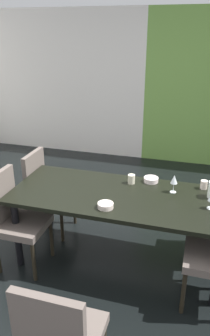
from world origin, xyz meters
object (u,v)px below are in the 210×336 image
Objects in this scene: dining_table at (119,202)px; chair_left_near at (15,216)px; serving_bowl_center at (106,205)px; chair_left_far at (45,188)px; serving_bowl_south at (151,180)px; wine_glass_near_window at (174,180)px; cup_near_shelf at (204,185)px; cup_west at (131,179)px.

chair_left_near is (-0.95, -0.32, -0.13)m from dining_table.
chair_left_far is at bearing 145.81° from serving_bowl_center.
chair_left_near reaches higher than serving_bowl_south.
wine_glass_near_window is at bearing 84.50° from chair_left_far.
chair_left_near is 5.56× the size of wine_glass_near_window.
chair_left_far is 0.65m from chair_left_near.
wine_glass_near_window is 0.33m from cup_near_shelf.
cup_near_shelf is at bearing 37.76° from serving_bowl_center.
serving_bowl_south reaches higher than dining_table.
cup_west reaches higher than serving_bowl_center.
chair_left_near is at bearing -0.31° from chair_left_far.
chair_left_near is at bearing -161.13° from dining_table.
chair_left_far is 1.04m from cup_west.
cup_near_shelf is at bearing 90.78° from chair_left_far.
chair_left_near is 11.52× the size of cup_near_shelf.
chair_left_far is (-0.94, 0.32, -0.14)m from dining_table.
serving_bowl_south is (1.19, 0.68, 0.24)m from chair_left_near.
cup_near_shelf is at bearing 24.67° from dining_table.
cup_west is at bearing -173.37° from cup_near_shelf.
wine_glass_near_window reaches higher than serving_bowl_south.
dining_table is 0.44m from serving_bowl_south.
chair_left_near is at bearing -158.50° from cup_near_shelf.
serving_bowl_center is at bearing -142.24° from cup_near_shelf.
serving_bowl_south is at bearing 65.20° from serving_bowl_center.
serving_bowl_south is 1.59× the size of cup_west.
serving_bowl_south is (0.29, 0.64, 0.00)m from serving_bowl_center.
cup_west is at bearing 78.70° from serving_bowl_center.
dining_table is 2.10× the size of chair_left_near.
cup_west is at bearing 78.37° from dining_table.
wine_glass_near_window is 0.44m from cup_west.
dining_table is 22.20× the size of cup_west.
wine_glass_near_window is 0.31m from serving_bowl_south.
wine_glass_near_window reaches higher than serving_bowl_center.
chair_left_far is 1.72m from cup_near_shelf.
cup_west is (-0.42, 0.08, -0.08)m from wine_glass_near_window.
dining_table is 11.67× the size of wine_glass_near_window.
serving_bowl_center reaches higher than dining_table.
cup_west is (1.00, -0.06, 0.27)m from chair_left_far.
serving_bowl_center is 0.70m from serving_bowl_south.
serving_bowl_south reaches higher than serving_bowl_center.
chair_left_near reaches higher than chair_left_far.
chair_left_far is 0.96× the size of chair_left_near.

